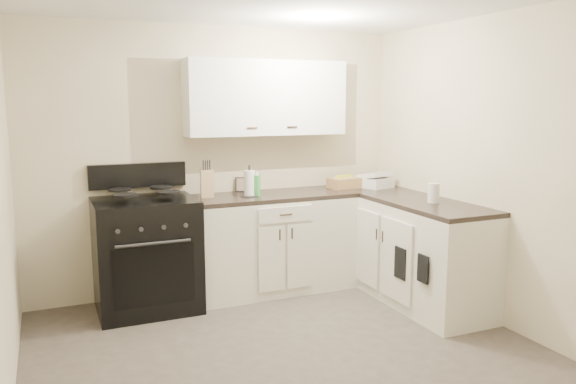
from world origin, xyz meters
name	(u,v)px	position (x,y,z in m)	size (l,w,h in m)	color
floor	(297,362)	(0.00, 0.00, 0.00)	(3.60, 3.60, 0.00)	#473F38
wall_back	(220,160)	(0.00, 1.80, 1.25)	(3.60, 3.60, 0.00)	beige
wall_right	(504,172)	(1.80, 0.00, 1.25)	(3.60, 3.60, 0.00)	beige
wall_front	(495,251)	(0.00, -1.80, 1.25)	(3.60, 3.60, 0.00)	beige
base_cabinets_back	(273,244)	(0.43, 1.50, 0.45)	(1.55, 0.60, 0.90)	silver
base_cabinets_right	(406,249)	(1.50, 0.85, 0.45)	(0.60, 1.90, 0.90)	silver
countertop_back	(273,196)	(0.43, 1.50, 0.92)	(1.55, 0.60, 0.04)	black
countertop_right	(407,199)	(1.50, 0.85, 0.92)	(0.60, 1.90, 0.04)	black
upper_cabinets	(266,98)	(0.43, 1.65, 1.84)	(1.55, 0.30, 0.70)	white
stove	(146,257)	(-0.78, 1.48, 0.46)	(0.86, 0.73, 1.04)	black
knife_block	(207,184)	(-0.19, 1.57, 1.06)	(0.11, 0.10, 0.25)	#D7B384
paper_towel	(250,183)	(0.18, 1.47, 1.06)	(0.10, 0.10, 0.24)	white
soap_bottle	(257,186)	(0.25, 1.44, 1.04)	(0.07, 0.07, 0.20)	green
picture_frame	(241,184)	(0.20, 1.75, 1.01)	(0.11, 0.02, 0.14)	black
wicker_basket	(345,183)	(1.24, 1.56, 0.99)	(0.31, 0.21, 0.10)	#AA8150
countertop_grill	(376,183)	(1.54, 1.45, 0.99)	(0.28, 0.26, 0.10)	white
glass_jar	(434,193)	(1.53, 0.52, 1.02)	(0.10, 0.10, 0.17)	silver
oven_mitt_near	(423,269)	(1.18, 0.16, 0.49)	(0.02, 0.13, 0.23)	black
oven_mitt_far	(401,263)	(1.18, 0.47, 0.45)	(0.02, 0.16, 0.27)	black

